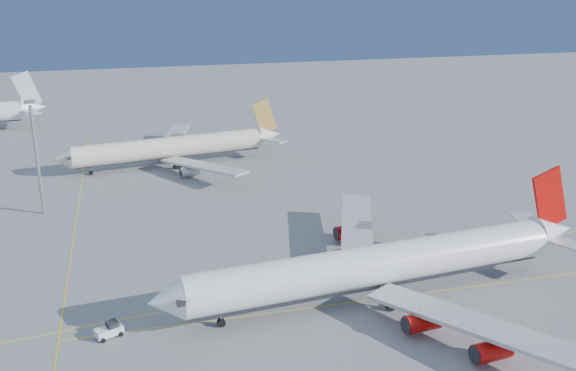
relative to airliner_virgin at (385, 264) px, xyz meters
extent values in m
plane|color=slate|center=(-8.42, 13.12, -5.40)|extent=(500.00, 500.00, 0.00)
cube|color=yellow|center=(-3.42, -0.88, -5.39)|extent=(90.00, 0.18, 0.02)
cube|color=yellow|center=(-8.42, 7.12, -5.39)|extent=(118.86, 16.88, 0.02)
cube|color=yellow|center=(-48.42, 43.12, -5.39)|extent=(0.18, 140.00, 0.02)
cylinder|color=white|center=(-1.57, -0.16, 0.18)|extent=(60.42, 12.45, 6.22)
cone|color=white|center=(-33.81, -3.54, 0.18)|extent=(5.45, 6.69, 6.22)
cone|color=white|center=(32.05, 3.36, 0.82)|extent=(8.09, 6.66, 5.91)
cube|color=black|center=(-31.78, -3.33, 0.82)|extent=(2.32, 6.06, 0.75)
cube|color=#B7B7BC|center=(5.65, -16.93, -1.53)|extent=(21.17, 29.33, 0.59)
cube|color=#B7B7BC|center=(2.02, 17.74, -1.53)|extent=(15.85, 31.13, 0.59)
cube|color=#B10A07|center=(30.45, 3.19, 6.83)|extent=(8.26, 1.34, 11.35)
cylinder|color=gray|center=(-26.08, -2.73, -3.58)|extent=(0.26, 0.26, 2.47)
cylinder|color=black|center=(-26.08, -2.73, -4.81)|extent=(1.25, 0.87, 1.18)
cylinder|color=gray|center=(-0.05, -4.43, -3.58)|extent=(0.34, 0.34, 2.47)
cylinder|color=black|center=(-0.05, -4.43, -4.81)|extent=(1.27, 1.08, 1.18)
cylinder|color=gray|center=(-0.97, 4.32, -3.58)|extent=(0.34, 0.34, 2.47)
cylinder|color=black|center=(-0.97, 4.32, -4.81)|extent=(1.27, 1.08, 1.18)
cylinder|color=#B10A07|center=(0.75, -11.81, -3.54)|extent=(5.40, 3.20, 2.68)
cylinder|color=#B10A07|center=(6.25, -20.62, -3.54)|extent=(5.40, 3.20, 2.68)
cylinder|color=#B10A07|center=(-1.71, 11.71, -3.54)|extent=(5.40, 3.20, 2.68)
cylinder|color=#B10A07|center=(1.85, 21.47, -3.54)|extent=(5.40, 3.20, 2.68)
cylinder|color=beige|center=(-26.50, 79.86, -0.53)|extent=(49.38, 13.12, 5.39)
cone|color=beige|center=(-52.82, 75.63, -0.53)|extent=(5.05, 5.99, 5.39)
cone|color=beige|center=(1.03, 84.28, 0.03)|extent=(7.34, 6.10, 5.12)
cube|color=black|center=(-51.05, 75.91, 0.03)|extent=(2.31, 5.29, 0.66)
cube|color=#B7B7BC|center=(-19.64, 65.92, -2.01)|extent=(19.21, 24.45, 0.52)
cube|color=#B7B7BC|center=(-24.35, 95.24, -2.01)|extent=(12.34, 26.74, 0.52)
cube|color=#AD8540|center=(-0.37, 84.06, 5.30)|extent=(7.24, 1.57, 10.00)
cylinder|color=gray|center=(-46.40, 76.66, -3.79)|extent=(0.23, 0.23, 2.17)
cylinder|color=black|center=(-46.40, 76.66, -4.88)|extent=(1.13, 0.82, 1.04)
cylinder|color=gray|center=(-24.96, 76.23, -3.79)|extent=(0.30, 0.30, 2.17)
cylinder|color=black|center=(-24.96, 76.23, -4.88)|extent=(1.16, 1.00, 1.04)
cylinder|color=gray|center=(-26.17, 83.79, -3.79)|extent=(0.30, 0.30, 2.17)
cylinder|color=black|center=(-26.17, 83.79, -4.88)|extent=(1.16, 1.00, 1.04)
cylinder|color=#B7B7BC|center=(-22.73, 68.10, -3.79)|extent=(4.85, 3.05, 2.36)
cylinder|color=#B7B7BC|center=(-26.61, 92.20, -3.79)|extent=(4.85, 3.05, 2.36)
cone|color=white|center=(-65.29, 135.77, 0.84)|extent=(8.23, 6.60, 5.83)
cube|color=silver|center=(-66.92, 135.60, 6.92)|extent=(8.43, 1.37, 11.59)
cube|color=white|center=(-41.61, -1.46, -4.56)|extent=(4.14, 3.18, 1.11)
cube|color=black|center=(-41.09, -1.24, -3.73)|extent=(1.99, 2.04, 0.84)
cylinder|color=black|center=(-42.41, -2.87, -5.08)|extent=(0.73, 0.56, 0.65)
cylinder|color=black|center=(-43.18, -1.08, -5.08)|extent=(0.73, 0.56, 0.65)
cylinder|color=black|center=(-40.03, -1.84, -5.08)|extent=(0.73, 0.56, 0.65)
cylinder|color=black|center=(-40.80, -0.05, -5.08)|extent=(0.73, 0.56, 0.65)
cylinder|color=gray|center=(-55.12, 51.19, 6.35)|extent=(0.66, 0.66, 23.50)
cube|color=gray|center=(-55.12, 51.19, 18.29)|extent=(2.07, 2.07, 0.47)
cube|color=white|center=(-55.12, 51.19, 17.91)|extent=(1.50, 1.50, 0.23)
camera|label=1|loc=(-37.05, -83.15, 42.99)|focal=40.00mm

